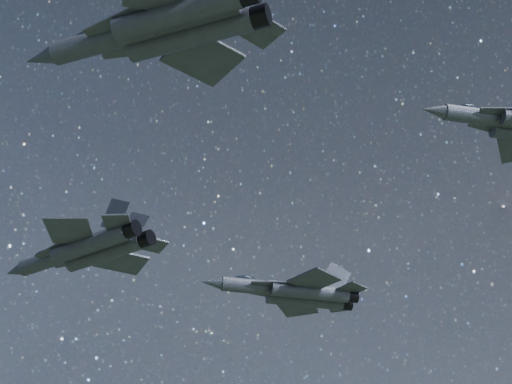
# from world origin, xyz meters

# --- Properties ---
(jet_lead) EXTENTS (18.50, 12.12, 4.77)m
(jet_lead) POSITION_xyz_m (-14.73, 3.57, 146.13)
(jet_lead) COLOR #353742
(jet_left) EXTENTS (18.98, 12.66, 4.81)m
(jet_left) POSITION_xyz_m (3.90, 21.87, 149.06)
(jet_left) COLOR #353742
(jet_right) EXTENTS (19.63, 13.42, 4.93)m
(jet_right) POSITION_xyz_m (-1.40, -21.82, 149.00)
(jet_right) COLOR #353742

